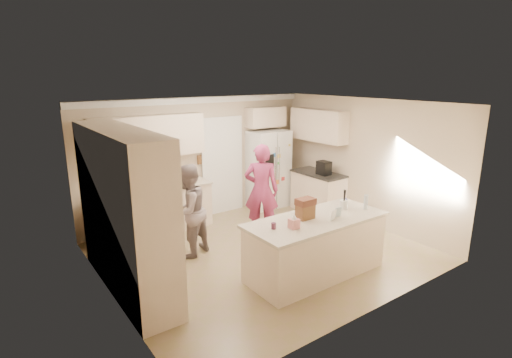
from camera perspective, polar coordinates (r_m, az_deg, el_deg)
floor at (r=7.20m, az=1.00°, el=-10.45°), size 5.20×4.60×0.02m
ceiling at (r=6.52m, az=1.10°, el=10.84°), size 5.20×4.60×0.02m
wall_back at (r=8.65m, az=-8.16°, el=2.92°), size 5.20×0.02×2.60m
wall_front at (r=5.17m, az=16.64°, el=-5.77°), size 5.20×0.02×2.60m
wall_left at (r=5.65m, az=-20.74°, el=-4.37°), size 0.02×4.60×2.60m
wall_right at (r=8.52m, az=15.26°, el=2.36°), size 0.02×4.60×2.60m
crown_back at (r=8.44m, az=-8.31°, el=11.06°), size 5.20×0.08×0.12m
pantry_bank at (r=5.95m, az=-18.28°, el=-4.46°), size 0.60×2.60×2.35m
back_base_cab at (r=8.15m, az=-14.09°, el=-4.41°), size 2.20×0.60×0.88m
back_countertop at (r=8.00m, az=-14.27°, el=-1.32°), size 2.24×0.63×0.04m
back_upper_cab at (r=7.92m, az=-15.10°, el=5.87°), size 2.20×0.35×0.80m
doorway_opening at (r=8.94m, az=-4.90°, el=1.76°), size 0.90×0.06×2.10m
doorway_casing at (r=8.91m, az=-4.78°, el=1.72°), size 1.02×0.03×2.22m
wall_frame_upper at (r=8.58m, az=-7.98°, el=4.53°), size 0.15×0.02×0.20m
wall_frame_lower at (r=8.63m, az=-7.91°, el=2.76°), size 0.15×0.02×0.20m
refrigerator at (r=9.36m, az=1.66°, el=1.46°), size 0.91×0.71×1.80m
fridge_seam at (r=9.09m, az=3.02°, el=1.04°), size 0.02×0.02×1.78m
fridge_dispenser at (r=8.89m, az=1.97°, el=2.40°), size 0.22×0.03×0.35m
fridge_handle_l at (r=9.01m, az=2.84°, el=1.90°), size 0.02×0.02×0.85m
fridge_handle_r at (r=9.07m, az=3.33°, el=1.99°), size 0.02×0.02×0.85m
over_fridge_cab at (r=9.25m, az=1.38°, el=8.85°), size 0.95×0.35×0.45m
right_base_cab at (r=9.16m, az=8.83°, el=-1.99°), size 0.60×1.20×0.88m
right_countertop at (r=9.03m, az=8.90°, el=0.79°), size 0.63×1.24×0.04m
right_upper_cab at (r=9.07m, az=8.89°, el=7.61°), size 0.35×1.50×0.70m
coffee_maker at (r=8.83m, az=9.67°, el=1.57°), size 0.22×0.28×0.30m
island_base at (r=6.37m, az=8.50°, el=-9.66°), size 2.20×0.90×0.88m
island_top at (r=6.20m, az=8.66°, el=-5.79°), size 2.28×0.96×0.05m
utensil_crock at (r=6.64m, az=12.43°, el=-3.63°), size 0.13×0.13×0.15m
tissue_box at (r=5.74m, az=5.44°, el=-6.36°), size 0.13×0.13×0.14m
tissue_plume at (r=5.70m, az=5.46°, el=-5.33°), size 0.08×0.08×0.08m
dollhouse_body at (r=6.12m, az=7.05°, el=-4.65°), size 0.26×0.18×0.22m
dollhouse_roof at (r=6.07m, az=7.10°, el=-3.22°), size 0.28×0.20×0.10m
jam_jar at (r=5.71m, az=2.53°, el=-6.71°), size 0.07×0.07×0.09m
greeting_card_a at (r=6.13m, az=11.02°, el=-5.08°), size 0.12×0.06×0.16m
greeting_card_b at (r=6.27m, az=11.63°, el=-4.66°), size 0.12×0.05×0.16m
water_bottle at (r=6.73m, az=15.43°, el=-3.18°), size 0.07×0.07×0.24m
shaker_salt at (r=6.88m, az=12.32°, el=-3.24°), size 0.05×0.05×0.09m
shaker_pepper at (r=6.93m, az=12.71°, el=-3.13°), size 0.05×0.05×0.09m
teen_boy at (r=6.89m, az=-9.68°, el=-4.51°), size 0.96×0.87×1.62m
teen_girl at (r=7.64m, az=0.77°, el=-1.62°), size 0.78×0.76×1.80m
fridge_magnets at (r=9.08m, az=3.05°, el=1.03°), size 0.76×0.02×1.44m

